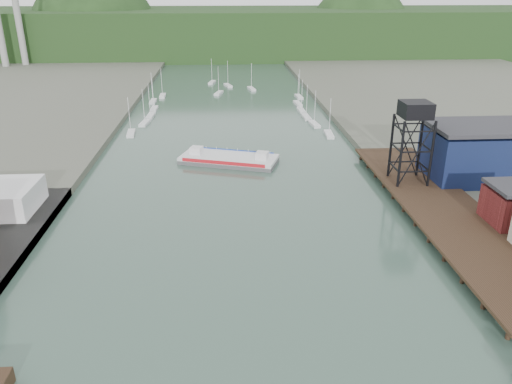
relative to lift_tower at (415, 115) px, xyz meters
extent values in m
cube|color=black|center=(2.00, -13.00, -13.75)|extent=(14.00, 70.00, 0.50)
cylinder|color=black|center=(-4.00, -13.00, -14.85)|extent=(0.60, 0.60, 2.20)
cylinder|color=black|center=(8.00, -13.00, -14.85)|extent=(0.60, 0.60, 2.20)
cylinder|color=black|center=(-3.00, -3.00, -7.00)|extent=(0.50, 0.50, 13.00)
cylinder|color=black|center=(3.00, -3.00, -7.00)|extent=(0.50, 0.50, 13.00)
cylinder|color=black|center=(-3.00, 3.00, -7.00)|extent=(0.50, 0.50, 13.00)
cylinder|color=black|center=(3.00, 3.00, -7.00)|extent=(0.50, 0.50, 13.00)
cube|color=black|center=(0.00, 0.00, 1.00)|extent=(5.50, 5.50, 3.00)
cube|color=#0C1937|center=(15.00, 2.00, -9.05)|extent=(20.00, 14.00, 10.00)
cube|color=#2D2D33|center=(15.00, 2.00, -3.15)|extent=(20.50, 14.50, 0.80)
cube|color=silver|center=(-62.54, 45.89, -15.30)|extent=(2.67, 7.65, 0.90)
cube|color=silver|center=(-60.28, 57.30, -15.30)|extent=(2.81, 7.67, 0.90)
cube|color=silver|center=(-59.71, 66.17, -15.30)|extent=(2.35, 7.59, 0.90)
cube|color=silver|center=(-59.81, 76.09, -15.30)|extent=(2.01, 7.50, 0.90)
cube|color=silver|center=(-61.64, 88.33, -15.30)|extent=(2.00, 7.50, 0.90)
cube|color=silver|center=(-59.32, 98.17, -15.30)|extent=(2.16, 7.54, 0.90)
cube|color=silver|center=(-7.44, 41.03, -15.30)|extent=(2.53, 7.62, 0.90)
cube|color=silver|center=(-9.54, 52.51, -15.30)|extent=(2.76, 7.67, 0.90)
cube|color=silver|center=(-10.54, 61.29, -15.30)|extent=(2.22, 7.56, 0.90)
cube|color=silver|center=(-10.73, 70.28, -15.30)|extent=(2.18, 7.54, 0.90)
cube|color=silver|center=(-10.33, 81.38, -15.30)|extent=(2.46, 7.61, 0.90)
cube|color=silver|center=(-8.22, 92.99, -15.30)|extent=(2.48, 7.61, 0.90)
cube|color=silver|center=(-38.16, 102.00, -15.30)|extent=(3.78, 7.76, 0.90)
cube|color=silver|center=(-24.96, 110.00, -15.30)|extent=(3.31, 7.74, 0.90)
cube|color=silver|center=(-34.34, 118.00, -15.30)|extent=(3.76, 7.76, 0.90)
cube|color=silver|center=(-41.11, 126.00, -15.30)|extent=(3.40, 7.74, 0.90)
cylinder|color=gray|center=(-137.00, 177.00, 14.35)|extent=(3.20, 3.20, 60.00)
cube|color=black|center=(-35.00, 242.00, -3.65)|extent=(500.00, 120.00, 28.00)
sphere|color=black|center=(-115.00, 242.00, -7.65)|extent=(80.00, 80.00, 80.00)
sphere|color=black|center=(55.00, 252.00, -9.65)|extent=(70.00, 70.00, 70.00)
cube|color=#4E4E51|center=(-35.58, 19.87, -15.20)|extent=(23.99, 15.47, 0.89)
cube|color=silver|center=(-35.58, 19.87, -14.40)|extent=(23.99, 15.47, 0.71)
cube|color=red|center=(-36.99, 15.59, -14.22)|extent=(18.69, 6.29, 0.80)
cube|color=navy|center=(-34.16, 24.15, -14.22)|extent=(18.69, 6.29, 0.80)
cube|color=silver|center=(-43.21, 22.39, -13.33)|extent=(3.38, 3.38, 1.79)
cube|color=silver|center=(-27.95, 17.35, -13.33)|extent=(3.38, 3.38, 1.79)
camera|label=1|loc=(-36.60, -91.45, 22.45)|focal=35.00mm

